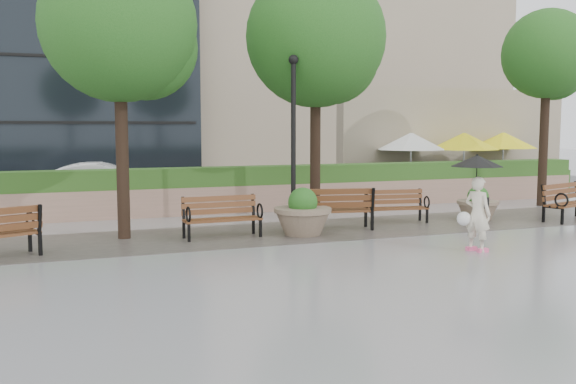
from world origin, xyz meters
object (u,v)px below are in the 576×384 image
object	(u,v)px
pedestrian	(477,193)
planter_left	(303,217)
bench_1	(222,226)
car_right	(103,183)
planter_right	(478,207)
bench_2	(333,217)
bench_3	(396,213)
lamppost	(293,153)
bench_4	(570,210)

from	to	relation	value
pedestrian	planter_left	bearing A→B (deg)	18.00
bench_1	pedestrian	distance (m)	5.62
planter_left	car_right	xyz separation A→B (m)	(-3.81, 8.04, 0.24)
planter_left	pedestrian	world-z (taller)	pedestrian
planter_right	pedestrian	bearing A→B (deg)	-127.84
bench_2	planter_right	xyz separation A→B (m)	(4.34, 0.07, 0.05)
bench_1	bench_3	xyz separation A→B (m)	(4.88, 0.58, -0.02)
bench_2	planter_left	bearing A→B (deg)	34.97
lamppost	planter_right	bearing A→B (deg)	-3.58
bench_4	planter_right	world-z (taller)	bench_4
bench_3	bench_1	bearing A→B (deg)	-164.87
bench_2	bench_4	size ratio (longest dim) A/B	1.04
bench_3	lamppost	distance (m)	3.35
car_right	pedestrian	bearing A→B (deg)	-137.70
bench_4	pedestrian	world-z (taller)	pedestrian
bench_3	car_right	xyz separation A→B (m)	(-6.83, 7.16, 0.42)
bench_1	pedestrian	xyz separation A→B (m)	(4.42, -3.35, 0.91)
bench_4	lamppost	distance (m)	7.79
bench_1	lamppost	distance (m)	2.58
pedestrian	car_right	bearing A→B (deg)	7.83
bench_4	car_right	bearing A→B (deg)	125.64
bench_3	car_right	bearing A→B (deg)	142.03
car_right	pedestrian	distance (m)	12.80
bench_1	bench_2	xyz separation A→B (m)	(2.84, 0.14, 0.03)
planter_left	planter_right	bearing A→B (deg)	5.49
bench_2	bench_1	bearing A→B (deg)	13.62
bench_3	planter_left	size ratio (longest dim) A/B	1.26
bench_2	pedestrian	xyz separation A→B (m)	(1.58, -3.48, 0.88)
bench_2	bench_4	distance (m)	6.69
planter_right	pedestrian	world-z (taller)	pedestrian
bench_3	planter_right	distance (m)	2.33
planter_left	pedestrian	size ratio (longest dim) A/B	0.69
bench_2	car_right	xyz separation A→B (m)	(-4.79, 7.60, 0.37)
bench_3	lamppost	xyz separation A→B (m)	(-2.93, -0.04, 1.62)
bench_4	planter_left	world-z (taller)	planter_left
bench_4	planter_left	bearing A→B (deg)	159.06
lamppost	car_right	xyz separation A→B (m)	(-3.90, 7.20, -1.20)
car_right	pedestrian	world-z (taller)	pedestrian
lamppost	car_right	size ratio (longest dim) A/B	1.03
planter_left	planter_right	xyz separation A→B (m)	(5.32, 0.51, -0.07)
bench_2	lamppost	world-z (taller)	lamppost
planter_right	lamppost	bearing A→B (deg)	176.42
planter_right	car_right	bearing A→B (deg)	140.48
bench_4	planter_right	xyz separation A→B (m)	(-2.29, 0.92, 0.07)
bench_1	pedestrian	bearing A→B (deg)	-38.55
planter_right	lamppost	distance (m)	5.45
planter_right	pedestrian	xyz separation A→B (m)	(-2.76, -3.56, 0.82)
bench_1	planter_right	world-z (taller)	bench_1
planter_left	car_right	world-z (taller)	car_right
planter_left	car_right	distance (m)	8.90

